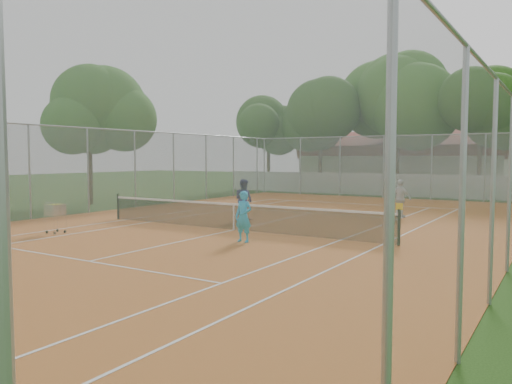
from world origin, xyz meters
The scene contains 12 objects.
ground centered at (0.00, 0.00, 0.00)m, with size 120.00×120.00×0.00m, color #1B3A10.
court_pad centered at (0.00, 0.00, 0.01)m, with size 18.00×34.00×0.02m, color #BA6124.
court_lines centered at (0.00, 0.00, 0.02)m, with size 10.98×23.78×0.01m, color white.
tennis_net centered at (0.00, 0.00, 0.51)m, with size 11.88×0.10×0.98m, color black.
perimeter_fence centered at (0.00, 0.00, 2.00)m, with size 18.00×34.00×4.00m, color slate.
boundary_wall centered at (0.00, 19.00, 0.75)m, with size 26.00×0.30×1.50m, color white.
clubhouse centered at (-2.00, 29.00, 2.20)m, with size 16.40×9.00×4.40m, color beige.
tropical_trees centered at (0.00, 22.00, 5.00)m, with size 29.00×19.00×10.00m, color #16380E.
player_near centered at (1.69, -1.92, 0.81)m, with size 0.57×0.38×1.58m, color #1BA2E6.
player_far_left centered at (-1.28, 2.58, 0.87)m, with size 0.83×0.64×1.70m, color #21194D.
player_far_right centered at (3.99, 6.94, 0.84)m, with size 0.96×0.40×1.64m, color silver.
ball_hopper centered at (-4.70, -3.93, 0.57)m, with size 0.53×0.53×1.11m, color silver.
Camera 1 is at (10.11, -14.64, 2.63)m, focal length 35.00 mm.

